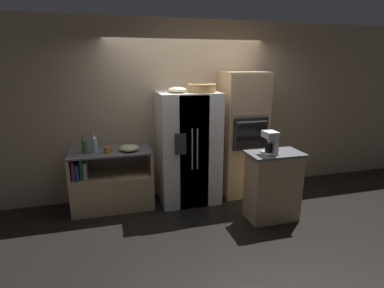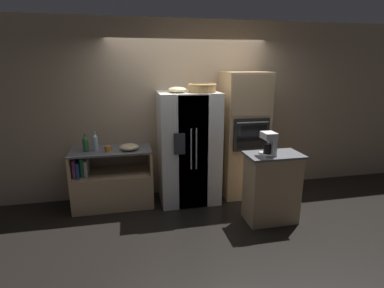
{
  "view_description": "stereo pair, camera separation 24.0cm",
  "coord_description": "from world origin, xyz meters",
  "px_view_note": "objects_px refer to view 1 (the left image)",
  "views": [
    {
      "loc": [
        -1.19,
        -4.27,
        2.13
      ],
      "look_at": [
        -0.03,
        -0.03,
        0.95
      ],
      "focal_mm": 28.0,
      "sensor_mm": 36.0,
      "label": 1
    },
    {
      "loc": [
        -0.95,
        -4.33,
        2.13
      ],
      "look_at": [
        -0.03,
        -0.03,
        0.95
      ],
      "focal_mm": 28.0,
      "sensor_mm": 36.0,
      "label": 2
    }
  ],
  "objects_px": {
    "coffee_maker": "(271,142)",
    "mixing_bowl": "(129,148)",
    "mug": "(108,150)",
    "wicker_basket": "(202,88)",
    "fruit_bowl": "(177,90)",
    "wall_oven": "(242,135)",
    "bottle_short": "(84,145)",
    "refrigerator": "(188,148)",
    "bottle_tall": "(94,144)"
  },
  "relations": [
    {
      "from": "wicker_basket",
      "to": "bottle_tall",
      "type": "distance_m",
      "value": 1.75
    },
    {
      "from": "wall_oven",
      "to": "coffee_maker",
      "type": "xyz_separation_m",
      "value": [
        -0.03,
        -0.98,
        0.13
      ]
    },
    {
      "from": "refrigerator",
      "to": "coffee_maker",
      "type": "height_order",
      "value": "refrigerator"
    },
    {
      "from": "fruit_bowl",
      "to": "refrigerator",
      "type": "bearing_deg",
      "value": 17.82
    },
    {
      "from": "wall_oven",
      "to": "wicker_basket",
      "type": "relative_size",
      "value": 4.77
    },
    {
      "from": "bottle_short",
      "to": "mug",
      "type": "height_order",
      "value": "bottle_short"
    },
    {
      "from": "refrigerator",
      "to": "coffee_maker",
      "type": "relative_size",
      "value": 5.64
    },
    {
      "from": "mixing_bowl",
      "to": "coffee_maker",
      "type": "height_order",
      "value": "coffee_maker"
    },
    {
      "from": "refrigerator",
      "to": "coffee_maker",
      "type": "xyz_separation_m",
      "value": [
        0.89,
        -0.93,
        0.28
      ]
    },
    {
      "from": "mixing_bowl",
      "to": "coffee_maker",
      "type": "relative_size",
      "value": 0.92
    },
    {
      "from": "coffee_maker",
      "to": "mixing_bowl",
      "type": "bearing_deg",
      "value": 153.76
    },
    {
      "from": "fruit_bowl",
      "to": "mixing_bowl",
      "type": "bearing_deg",
      "value": 178.93
    },
    {
      "from": "fruit_bowl",
      "to": "mug",
      "type": "bearing_deg",
      "value": -179.81
    },
    {
      "from": "wicker_basket",
      "to": "mug",
      "type": "relative_size",
      "value": 3.55
    },
    {
      "from": "bottle_short",
      "to": "refrigerator",
      "type": "bearing_deg",
      "value": -0.61
    },
    {
      "from": "refrigerator",
      "to": "coffee_maker",
      "type": "bearing_deg",
      "value": -46.12
    },
    {
      "from": "wicker_basket",
      "to": "mixing_bowl",
      "type": "distance_m",
      "value": 1.38
    },
    {
      "from": "wall_oven",
      "to": "mixing_bowl",
      "type": "relative_size",
      "value": 7.17
    },
    {
      "from": "wall_oven",
      "to": "mixing_bowl",
      "type": "distance_m",
      "value": 1.82
    },
    {
      "from": "wicker_basket",
      "to": "mug",
      "type": "height_order",
      "value": "wicker_basket"
    },
    {
      "from": "mug",
      "to": "bottle_short",
      "type": "bearing_deg",
      "value": 166.22
    },
    {
      "from": "bottle_short",
      "to": "coffee_maker",
      "type": "relative_size",
      "value": 0.85
    },
    {
      "from": "refrigerator",
      "to": "fruit_bowl",
      "type": "bearing_deg",
      "value": -162.18
    },
    {
      "from": "wall_oven",
      "to": "bottle_tall",
      "type": "distance_m",
      "value": 2.3
    },
    {
      "from": "bottle_short",
      "to": "bottle_tall",
      "type": "bearing_deg",
      "value": 0.31
    },
    {
      "from": "bottle_tall",
      "to": "wall_oven",
      "type": "bearing_deg",
      "value": 0.89
    },
    {
      "from": "wicker_basket",
      "to": "mixing_bowl",
      "type": "bearing_deg",
      "value": 178.4
    },
    {
      "from": "wall_oven",
      "to": "bottle_short",
      "type": "height_order",
      "value": "wall_oven"
    },
    {
      "from": "bottle_tall",
      "to": "mug",
      "type": "distance_m",
      "value": 0.21
    },
    {
      "from": "bottle_tall",
      "to": "coffee_maker",
      "type": "relative_size",
      "value": 0.94
    },
    {
      "from": "wicker_basket",
      "to": "mixing_bowl",
      "type": "relative_size",
      "value": 1.5
    },
    {
      "from": "bottle_tall",
      "to": "refrigerator",
      "type": "bearing_deg",
      "value": -0.71
    },
    {
      "from": "refrigerator",
      "to": "mug",
      "type": "relative_size",
      "value": 14.52
    },
    {
      "from": "bottle_tall",
      "to": "coffee_maker",
      "type": "height_order",
      "value": "coffee_maker"
    },
    {
      "from": "wicker_basket",
      "to": "fruit_bowl",
      "type": "relative_size",
      "value": 1.55
    },
    {
      "from": "refrigerator",
      "to": "bottle_short",
      "type": "height_order",
      "value": "refrigerator"
    },
    {
      "from": "bottle_tall",
      "to": "mixing_bowl",
      "type": "height_order",
      "value": "bottle_tall"
    },
    {
      "from": "mug",
      "to": "coffee_maker",
      "type": "height_order",
      "value": "coffee_maker"
    },
    {
      "from": "fruit_bowl",
      "to": "mug",
      "type": "height_order",
      "value": "fruit_bowl"
    },
    {
      "from": "wall_oven",
      "to": "mixing_bowl",
      "type": "height_order",
      "value": "wall_oven"
    },
    {
      "from": "wicker_basket",
      "to": "mug",
      "type": "distance_m",
      "value": 1.64
    },
    {
      "from": "refrigerator",
      "to": "fruit_bowl",
      "type": "distance_m",
      "value": 0.92
    },
    {
      "from": "wicker_basket",
      "to": "coffee_maker",
      "type": "xyz_separation_m",
      "value": [
        0.7,
        -0.85,
        -0.65
      ]
    },
    {
      "from": "wicker_basket",
      "to": "mixing_bowl",
      "type": "xyz_separation_m",
      "value": [
        -1.09,
        0.03,
        -0.85
      ]
    },
    {
      "from": "bottle_short",
      "to": "mug",
      "type": "relative_size",
      "value": 2.18
    },
    {
      "from": "refrigerator",
      "to": "mixing_bowl",
      "type": "xyz_separation_m",
      "value": [
        -0.9,
        -0.04,
        0.08
      ]
    },
    {
      "from": "fruit_bowl",
      "to": "mixing_bowl",
      "type": "relative_size",
      "value": 0.97
    },
    {
      "from": "refrigerator",
      "to": "wall_oven",
      "type": "distance_m",
      "value": 0.93
    },
    {
      "from": "wall_oven",
      "to": "fruit_bowl",
      "type": "relative_size",
      "value": 7.39
    },
    {
      "from": "refrigerator",
      "to": "mug",
      "type": "distance_m",
      "value": 1.21
    }
  ]
}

